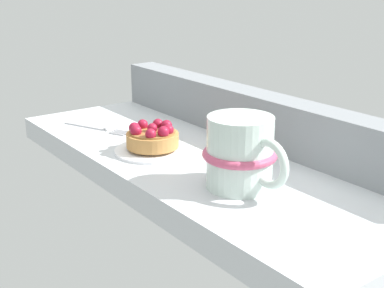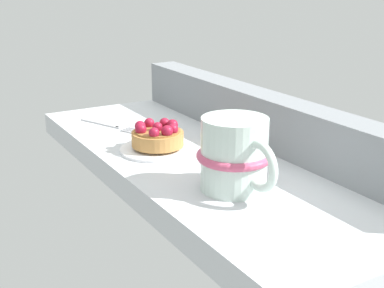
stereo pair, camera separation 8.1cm
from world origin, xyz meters
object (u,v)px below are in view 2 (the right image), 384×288
Objects in this scene: dessert_fork at (110,125)px; raspberry_tart at (158,136)px; coffee_mug at (235,155)px; dessert_plate at (158,148)px.

raspberry_tart is at bearing 4.71° from dessert_fork.
raspberry_tart is at bearing -175.38° from coffee_mug.
dessert_plate reaches higher than dessert_fork.
dessert_plate is at bearing -175.37° from coffee_mug.
dessert_fork is (-38.80, -3.16, -4.90)cm from coffee_mug.
coffee_mug is at bearing 4.63° from dessert_plate.
coffee_mug is (20.64, 1.67, 4.74)cm from dessert_plate.
raspberry_tart is 0.60× the size of dessert_fork.
dessert_fork is (-18.17, -1.50, -2.43)cm from raspberry_tart.
dessert_fork is at bearing -175.34° from coffee_mug.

